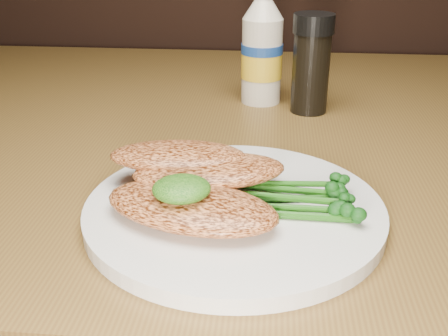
{
  "coord_description": "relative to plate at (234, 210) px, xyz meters",
  "views": [
    {
      "loc": [
        0.03,
        0.4,
        0.99
      ],
      "look_at": [
        -0.01,
        0.82,
        0.79
      ],
      "focal_mm": 43.15,
      "sensor_mm": 36.0,
      "label": 1
    }
  ],
  "objects": [
    {
      "name": "broccolini_bundle",
      "position": [
        0.04,
        0.0,
        0.02
      ],
      "size": [
        0.15,
        0.12,
        0.02
      ],
      "primitive_type": null,
      "rotation": [
        0.0,
        0.0,
        0.22
      ],
      "color": "#1E5613",
      "rests_on": "plate"
    },
    {
      "name": "pesto_front",
      "position": [
        -0.04,
        -0.03,
        0.04
      ],
      "size": [
        0.05,
        0.05,
        0.02
      ],
      "primitive_type": "ellipsoid",
      "rotation": [
        0.0,
        0.0,
        0.18
      ],
      "color": "#083608",
      "rests_on": "chicken_front"
    },
    {
      "name": "pepper_grinder",
      "position": [
        0.08,
        0.29,
        0.06
      ],
      "size": [
        0.06,
        0.06,
        0.13
      ],
      "primitive_type": null,
      "rotation": [
        0.0,
        0.0,
        0.24
      ],
      "color": "black",
      "rests_on": "dining_table"
    },
    {
      "name": "chicken_front",
      "position": [
        -0.03,
        -0.03,
        0.02
      ],
      "size": [
        0.16,
        0.12,
        0.02
      ],
      "primitive_type": "ellipsoid",
      "rotation": [
        0.0,
        0.0,
        -0.27
      ],
      "color": "#CF7642",
      "rests_on": "plate"
    },
    {
      "name": "chicken_back",
      "position": [
        -0.06,
        0.04,
        0.03
      ],
      "size": [
        0.13,
        0.07,
        0.02
      ],
      "primitive_type": "ellipsoid",
      "rotation": [
        0.0,
        0.0,
        0.06
      ],
      "color": "#CF7642",
      "rests_on": "plate"
    },
    {
      "name": "plate",
      "position": [
        0.0,
        0.0,
        0.0
      ],
      "size": [
        0.26,
        0.26,
        0.01
      ],
      "primitive_type": "cylinder",
      "color": "silver",
      "rests_on": "dining_table"
    },
    {
      "name": "mayo_bottle",
      "position": [
        0.01,
        0.33,
        0.07
      ],
      "size": [
        0.07,
        0.07,
        0.16
      ],
      "primitive_type": null,
      "rotation": [
        0.0,
        0.0,
        -0.31
      ],
      "color": "beige",
      "rests_on": "dining_table"
    },
    {
      "name": "chicken_mid",
      "position": [
        -0.02,
        0.02,
        0.03
      ],
      "size": [
        0.15,
        0.1,
        0.02
      ],
      "primitive_type": "ellipsoid",
      "rotation": [
        0.0,
        0.0,
        0.25
      ],
      "color": "#CF7642",
      "rests_on": "plate"
    }
  ]
}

